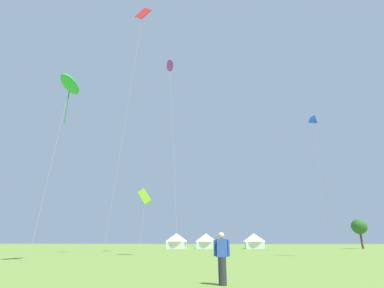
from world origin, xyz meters
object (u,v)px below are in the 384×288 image
person_spectator (222,259)px  festival_tent_left (206,240)px  kite_blue_delta (315,121)px  kite_purple_parafoil (170,66)px  tree_distant_left (359,227)px  kite_red_diamond (143,16)px  festival_tent_center (254,240)px  festival_tent_right (176,240)px  kite_lime_box (145,197)px  kite_green_parafoil (70,85)px

person_spectator → festival_tent_left: bearing=94.3°
kite_blue_delta → kite_purple_parafoil: bearing=-148.3°
kite_blue_delta → tree_distant_left: size_ratio=4.01×
kite_red_diamond → person_spectator: size_ratio=19.11×
person_spectator → festival_tent_center: (6.18, 55.08, 0.89)m
kite_purple_parafoil → festival_tent_right: size_ratio=5.65×
kite_purple_parafoil → festival_tent_left: bearing=83.3°
kite_purple_parafoil → kite_lime_box: kite_purple_parafoil is taller
kite_blue_delta → tree_distant_left: kite_blue_delta is taller
kite_blue_delta → festival_tent_center: 27.83m
festival_tent_left → tree_distant_left: (33.28, 2.50, 2.75)m
kite_green_parafoil → festival_tent_center: 50.93m
festival_tent_right → festival_tent_center: size_ratio=1.02×
festival_tent_right → festival_tent_center: festival_tent_right is taller
person_spectator → festival_tent_left: size_ratio=0.36×
kite_lime_box → festival_tent_right: size_ratio=1.46×
kite_green_parafoil → tree_distant_left: (41.70, 48.19, -9.63)m
kite_green_parafoil → kite_red_diamond: (2.34, 10.80, 17.21)m
kite_blue_delta → festival_tent_left: (-22.27, 12.61, -21.77)m
kite_purple_parafoil → kite_lime_box: bearing=-104.2°
kite_red_diamond → tree_distant_left: bearing=43.5°
person_spectator → kite_blue_delta: bearing=66.9°
festival_tent_left → kite_red_diamond: bearing=-99.9°
festival_tent_left → tree_distant_left: tree_distant_left is taller
kite_blue_delta → tree_distant_left: (11.01, 15.11, -19.02)m
kite_blue_delta → festival_tent_right: 38.24m
person_spectator → festival_tent_left: 55.25m
kite_blue_delta → festival_tent_left: size_ratio=5.10×
kite_purple_parafoil → kite_red_diamond: bearing=-112.9°
kite_lime_box → festival_tent_right: 34.19m
kite_purple_parafoil → festival_tent_center: 40.60m
kite_green_parafoil → festival_tent_left: (8.42, 45.69, -12.38)m
kite_green_parafoil → tree_distant_left: size_ratio=2.38×
festival_tent_left → tree_distant_left: bearing=4.3°
kite_purple_parafoil → person_spectator: bearing=-74.3°
kite_blue_delta → kite_purple_parafoil: kite_purple_parafoil is taller
festival_tent_left → kite_lime_box: bearing=-97.9°
festival_tent_right → festival_tent_left: 6.57m
kite_purple_parafoil → festival_tent_left: kite_purple_parafoil is taller
kite_red_diamond → festival_tent_left: kite_red_diamond is taller
kite_green_parafoil → kite_lime_box: 14.68m
person_spectator → festival_tent_right: (-10.74, 55.08, 0.93)m
person_spectator → festival_tent_center: bearing=83.6°
festival_tent_right → person_spectator: bearing=-79.0°
kite_lime_box → festival_tent_left: size_ratio=1.49×
person_spectator → kite_lime_box: bearing=112.7°
kite_lime_box → person_spectator: (8.89, -21.24, -5.44)m
kite_red_diamond → festival_tent_right: kite_red_diamond is taller
kite_red_diamond → festival_tent_center: kite_red_diamond is taller
kite_purple_parafoil → tree_distant_left: size_ratio=4.54×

